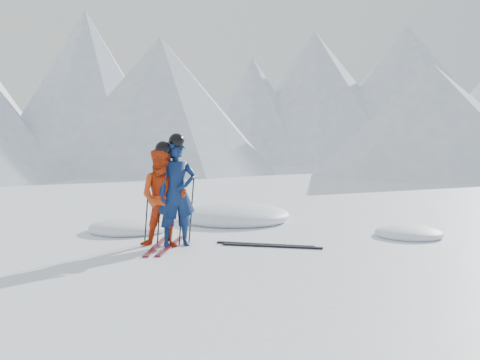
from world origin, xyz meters
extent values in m
plane|color=white|center=(0.00, 0.00, 0.00)|extent=(160.00, 160.00, 0.00)
cone|color=#B2BCD1|center=(-11.51, 40.48, 7.17)|extent=(23.96, 23.96, 14.35)
cone|color=#B2BCD1|center=(-5.08, 51.27, 5.96)|extent=(17.69, 17.69, 11.93)
cone|color=#B2BCD1|center=(4.51, 43.52, 5.42)|extent=(19.63, 19.63, 10.85)
cone|color=#B2BCD1|center=(11.74, 46.25, 7.07)|extent=(23.31, 23.31, 14.15)
cone|color=#B2BCD1|center=(21.49, 44.84, 7.44)|extent=(28.94, 28.94, 14.88)
cone|color=#B2BCD1|center=(12.00, 20.00, 3.25)|extent=(14.00, 14.00, 6.50)
cone|color=#B2BCD1|center=(-4.00, 26.00, 4.50)|extent=(16.00, 16.00, 9.00)
imported|color=#0C1E48|center=(-2.53, 0.20, 0.91)|extent=(0.75, 0.59, 1.81)
imported|color=red|center=(-2.76, 0.13, 0.84)|extent=(0.92, 0.77, 1.68)
cylinder|color=black|center=(-2.83, 0.35, 0.60)|extent=(0.12, 0.09, 1.20)
cylinder|color=black|center=(-2.28, 0.45, 0.60)|extent=(0.12, 0.07, 1.20)
cylinder|color=black|center=(-3.06, 0.38, 0.56)|extent=(0.11, 0.09, 1.11)
cylinder|color=black|center=(-2.46, 0.28, 0.56)|extent=(0.11, 0.08, 1.12)
cube|color=black|center=(-2.88, 0.13, 0.01)|extent=(0.34, 1.69, 0.03)
cube|color=black|center=(-2.64, 0.13, 0.01)|extent=(0.45, 1.68, 0.03)
cube|color=black|center=(-1.04, 0.06, 0.01)|extent=(1.62, 0.69, 0.03)
cube|color=black|center=(-0.94, -0.09, 0.01)|extent=(1.64, 0.64, 0.03)
ellipsoid|color=white|center=(-3.51, 1.80, 0.00)|extent=(1.61, 1.61, 0.35)
ellipsoid|color=white|center=(1.80, 0.63, 0.00)|extent=(1.25, 1.25, 0.28)
ellipsoid|color=white|center=(-1.27, 2.99, 0.00)|extent=(2.51, 2.51, 0.55)
camera|label=1|loc=(-2.39, -8.46, 1.68)|focal=38.00mm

